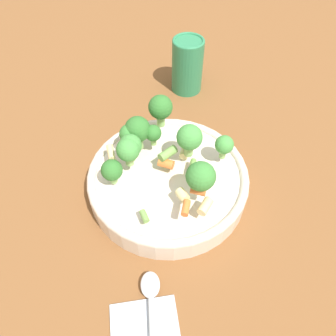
{
  "coord_description": "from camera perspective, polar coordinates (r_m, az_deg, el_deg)",
  "views": [
    {
      "loc": [
        -0.14,
        -0.29,
        0.44
      ],
      "look_at": [
        0.0,
        0.0,
        0.05
      ],
      "focal_mm": 35.0,
      "sensor_mm": 36.0,
      "label": 1
    }
  ],
  "objects": [
    {
      "name": "ground_plane",
      "position": [
        0.55,
        0.0,
        -3.52
      ],
      "size": [
        3.0,
        3.0,
        0.0
      ],
      "primitive_type": "plane",
      "color": "brown"
    },
    {
      "name": "pasta_salad",
      "position": [
        0.5,
        -1.48,
        4.17
      ],
      "size": [
        0.2,
        0.21,
        0.08
      ],
      "color": "#8CB766",
      "rests_on": "bowl"
    },
    {
      "name": "spoon",
      "position": [
        0.45,
        -2.96,
        -22.96
      ],
      "size": [
        0.07,
        0.15,
        0.01
      ],
      "rotation": [
        0.0,
        0.0,
        7.47
      ],
      "color": "silver",
      "rests_on": "napkin"
    },
    {
      "name": "cup",
      "position": [
        0.71,
        3.39,
        17.49
      ],
      "size": [
        0.06,
        0.06,
        0.11
      ],
      "color": "#2D7F51",
      "rests_on": "ground_plane"
    },
    {
      "name": "bowl",
      "position": [
        0.53,
        0.0,
        -2.01
      ],
      "size": [
        0.26,
        0.26,
        0.04
      ],
      "color": "beige",
      "rests_on": "ground_plane"
    }
  ]
}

